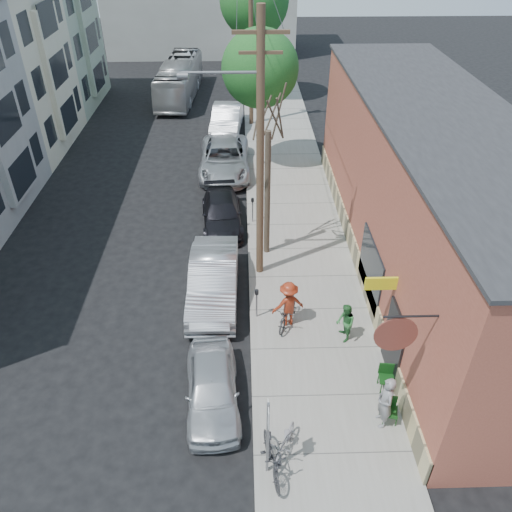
{
  "coord_description": "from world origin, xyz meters",
  "views": [
    {
      "loc": [
        1.84,
        -11.99,
        12.66
      ],
      "look_at": [
        2.28,
        3.58,
        1.5
      ],
      "focal_mm": 35.0,
      "sensor_mm": 36.0,
      "label": 1
    }
  ],
  "objects_px": {
    "tree_bare": "(267,196)",
    "patron_green": "(345,323)",
    "car_2": "(222,213)",
    "tree_leafy_far": "(254,1)",
    "patio_chair_b": "(387,379)",
    "car_3": "(225,159)",
    "tree_leafy_mid": "(260,69)",
    "parked_bike_b": "(285,443)",
    "car_4": "(227,119)",
    "patio_chair_a": "(389,411)",
    "parking_meter_near": "(257,299)",
    "bus": "(180,79)",
    "car_0": "(212,388)",
    "car_1": "(213,280)",
    "parking_meter_far": "(253,206)",
    "parked_bike_a": "(272,457)",
    "patron_grey": "(385,403)",
    "sign_post": "(268,432)",
    "cyclist": "(288,304)",
    "utility_pole_near": "(259,152)"
  },
  "relations": [
    {
      "from": "parked_bike_b",
      "to": "car_4",
      "type": "relative_size",
      "value": 0.31
    },
    {
      "from": "parked_bike_b",
      "to": "tree_leafy_mid",
      "type": "bearing_deg",
      "value": 113.79
    },
    {
      "from": "parking_meter_far",
      "to": "tree_leafy_mid",
      "type": "relative_size",
      "value": 0.17
    },
    {
      "from": "patio_chair_b",
      "to": "car_3",
      "type": "height_order",
      "value": "car_3"
    },
    {
      "from": "tree_leafy_mid",
      "to": "patio_chair_b",
      "type": "bearing_deg",
      "value": -78.41
    },
    {
      "from": "patron_grey",
      "to": "patron_green",
      "type": "relative_size",
      "value": 1.23
    },
    {
      "from": "car_0",
      "to": "patron_green",
      "type": "bearing_deg",
      "value": 24.71
    },
    {
      "from": "parking_meter_far",
      "to": "parked_bike_a",
      "type": "height_order",
      "value": "parking_meter_far"
    },
    {
      "from": "tree_leafy_mid",
      "to": "sign_post",
      "type": "bearing_deg",
      "value": -91.35
    },
    {
      "from": "tree_leafy_mid",
      "to": "parking_meter_far",
      "type": "bearing_deg",
      "value": -94.93
    },
    {
      "from": "parked_bike_b",
      "to": "car_4",
      "type": "bearing_deg",
      "value": 118.53
    },
    {
      "from": "patron_grey",
      "to": "car_2",
      "type": "distance_m",
      "value": 12.37
    },
    {
      "from": "patron_green",
      "to": "cyclist",
      "type": "distance_m",
      "value": 2.08
    },
    {
      "from": "tree_leafy_far",
      "to": "bus",
      "type": "bearing_deg",
      "value": 173.07
    },
    {
      "from": "parking_meter_near",
      "to": "patio_chair_b",
      "type": "bearing_deg",
      "value": -41.13
    },
    {
      "from": "tree_bare",
      "to": "patron_green",
      "type": "distance_m",
      "value": 6.27
    },
    {
      "from": "parked_bike_a",
      "to": "patio_chair_b",
      "type": "bearing_deg",
      "value": 25.71
    },
    {
      "from": "tree_bare",
      "to": "tree_leafy_far",
      "type": "height_order",
      "value": "tree_leafy_far"
    },
    {
      "from": "patron_green",
      "to": "car_1",
      "type": "height_order",
      "value": "car_1"
    },
    {
      "from": "tree_leafy_far",
      "to": "tree_leafy_mid",
      "type": "bearing_deg",
      "value": -90.0
    },
    {
      "from": "car_0",
      "to": "car_1",
      "type": "bearing_deg",
      "value": 87.57
    },
    {
      "from": "car_0",
      "to": "parking_meter_far",
      "type": "bearing_deg",
      "value": 77.74
    },
    {
      "from": "bus",
      "to": "sign_post",
      "type": "bearing_deg",
      "value": -77.17
    },
    {
      "from": "parking_meter_near",
      "to": "car_2",
      "type": "xyz_separation_m",
      "value": [
        -1.45,
        6.63,
        -0.33
      ]
    },
    {
      "from": "car_0",
      "to": "car_2",
      "type": "relative_size",
      "value": 0.88
    },
    {
      "from": "car_3",
      "to": "bus",
      "type": "distance_m",
      "value": 13.92
    },
    {
      "from": "car_3",
      "to": "parked_bike_a",
      "type": "bearing_deg",
      "value": -85.25
    },
    {
      "from": "parked_bike_a",
      "to": "tree_leafy_mid",
      "type": "bearing_deg",
      "value": 79.24
    },
    {
      "from": "patio_chair_b",
      "to": "parked_bike_b",
      "type": "bearing_deg",
      "value": -139.02
    },
    {
      "from": "tree_bare",
      "to": "patio_chair_a",
      "type": "distance_m",
      "value": 9.64
    },
    {
      "from": "tree_leafy_mid",
      "to": "parked_bike_b",
      "type": "bearing_deg",
      "value": -89.83
    },
    {
      "from": "car_3",
      "to": "tree_leafy_mid",
      "type": "bearing_deg",
      "value": 19.66
    },
    {
      "from": "car_3",
      "to": "bus",
      "type": "xyz_separation_m",
      "value": [
        -3.76,
        13.39,
        0.57
      ]
    },
    {
      "from": "patio_chair_a",
      "to": "patron_green",
      "type": "relative_size",
      "value": 0.59
    },
    {
      "from": "cyclist",
      "to": "parked_bike_b",
      "type": "height_order",
      "value": "cyclist"
    },
    {
      "from": "tree_leafy_mid",
      "to": "car_4",
      "type": "relative_size",
      "value": 1.42
    },
    {
      "from": "sign_post",
      "to": "tree_leafy_far",
      "type": "xyz_separation_m",
      "value": [
        0.45,
        31.1,
        5.06
      ]
    },
    {
      "from": "tree_leafy_far",
      "to": "car_3",
      "type": "distance_m",
      "value": 14.2
    },
    {
      "from": "parking_meter_far",
      "to": "car_4",
      "type": "distance_m",
      "value": 11.79
    },
    {
      "from": "parked_bike_a",
      "to": "bus",
      "type": "xyz_separation_m",
      "value": [
        -5.43,
        31.78,
        0.68
      ]
    },
    {
      "from": "car_0",
      "to": "parked_bike_b",
      "type": "bearing_deg",
      "value": -46.78
    },
    {
      "from": "sign_post",
      "to": "car_2",
      "type": "relative_size",
      "value": 0.63
    },
    {
      "from": "parking_meter_far",
      "to": "tree_leafy_mid",
      "type": "height_order",
      "value": "tree_leafy_mid"
    },
    {
      "from": "utility_pole_near",
      "to": "car_0",
      "type": "relative_size",
      "value": 2.54
    },
    {
      "from": "parking_meter_near",
      "to": "tree_leafy_mid",
      "type": "xyz_separation_m",
      "value": [
        0.55,
        13.05,
        4.52
      ]
    },
    {
      "from": "cyclist",
      "to": "parked_bike_a",
      "type": "distance_m",
      "value": 5.77
    },
    {
      "from": "tree_leafy_far",
      "to": "car_3",
      "type": "height_order",
      "value": "tree_leafy_far"
    },
    {
      "from": "sign_post",
      "to": "tree_bare",
      "type": "relative_size",
      "value": 0.51
    },
    {
      "from": "car_2",
      "to": "tree_leafy_far",
      "type": "bearing_deg",
      "value": 79.45
    },
    {
      "from": "tree_bare",
      "to": "patio_chair_b",
      "type": "height_order",
      "value": "tree_bare"
    }
  ]
}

